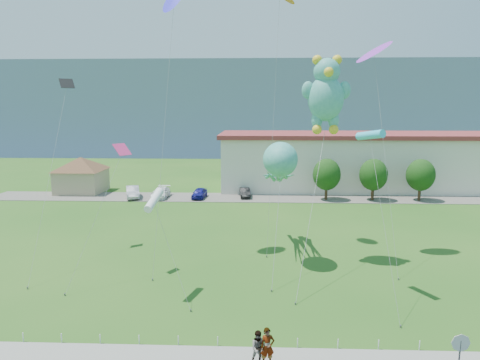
% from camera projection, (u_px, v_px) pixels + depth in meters
% --- Properties ---
extents(ground, '(160.00, 160.00, 0.00)m').
position_uv_depth(ground, '(239.00, 333.00, 22.76)').
color(ground, '#225417').
rests_on(ground, ground).
extents(parking_strip, '(70.00, 6.00, 0.06)m').
position_uv_depth(parking_strip, '(250.00, 198.00, 57.25)').
color(parking_strip, '#59544C').
rests_on(parking_strip, ground).
extents(hill_ridge, '(160.00, 50.00, 25.00)m').
position_uv_depth(hill_ridge, '(254.00, 107.00, 138.98)').
color(hill_ridge, slate).
rests_on(hill_ridge, ground).
extents(pavilion, '(9.20, 9.20, 5.00)m').
position_uv_depth(pavilion, '(81.00, 171.00, 60.63)').
color(pavilion, tan).
rests_on(pavilion, ground).
extents(warehouse, '(61.00, 15.00, 8.20)m').
position_uv_depth(warehouse, '(423.00, 160.00, 64.46)').
color(warehouse, beige).
rests_on(warehouse, ground).
extents(stop_sign, '(0.80, 0.07, 2.50)m').
position_uv_depth(stop_sign, '(460.00, 348.00, 17.95)').
color(stop_sign, slate).
rests_on(stop_sign, ground).
extents(rope_fence, '(26.05, 0.05, 0.50)m').
position_uv_depth(rope_fence, '(238.00, 342.00, 21.44)').
color(rope_fence, white).
rests_on(rope_fence, ground).
extents(tree_near, '(3.60, 3.60, 5.47)m').
position_uv_depth(tree_near, '(327.00, 175.00, 55.33)').
color(tree_near, '#3F2B19').
rests_on(tree_near, ground).
extents(tree_mid, '(3.60, 3.60, 5.47)m').
position_uv_depth(tree_mid, '(373.00, 175.00, 55.10)').
color(tree_mid, '#3F2B19').
rests_on(tree_mid, ground).
extents(tree_far, '(3.60, 3.60, 5.47)m').
position_uv_depth(tree_far, '(421.00, 175.00, 54.88)').
color(tree_far, '#3F2B19').
rests_on(tree_far, ground).
extents(pedestrian_left, '(0.72, 0.54, 1.80)m').
position_uv_depth(pedestrian_left, '(267.00, 347.00, 19.62)').
color(pedestrian_left, gray).
rests_on(pedestrian_left, sidewalk).
extents(pedestrian_right, '(0.86, 0.70, 1.63)m').
position_uv_depth(pedestrian_right, '(259.00, 348.00, 19.68)').
color(pedestrian_right, gray).
rests_on(pedestrian_right, sidewalk).
extents(parked_car_silver, '(3.02, 4.94, 1.54)m').
position_uv_depth(parked_car_silver, '(133.00, 192.00, 57.03)').
color(parked_car_silver, '#ACAAB1').
rests_on(parked_car_silver, parking_strip).
extents(parked_car_white, '(1.97, 4.73, 1.37)m').
position_uv_depth(parked_car_white, '(161.00, 193.00, 57.02)').
color(parked_car_white, white).
rests_on(parked_car_white, parking_strip).
extents(parked_car_blue, '(1.95, 4.06, 1.34)m').
position_uv_depth(parked_car_blue, '(199.00, 193.00, 56.80)').
color(parked_car_blue, navy).
rests_on(parked_car_blue, parking_strip).
extents(parked_car_black, '(1.65, 3.83, 1.23)m').
position_uv_depth(parked_car_black, '(245.00, 193.00, 57.43)').
color(parked_car_black, black).
rests_on(parked_car_black, parking_strip).
extents(octopus_kite, '(2.60, 11.63, 9.38)m').
position_uv_depth(octopus_kite, '(279.00, 167.00, 32.98)').
color(octopus_kite, teal).
rests_on(octopus_kite, ground).
extents(teddy_bear_kite, '(4.59, 9.35, 15.70)m').
position_uv_depth(teddy_bear_kite, '(326.00, 93.00, 31.79)').
color(teddy_bear_kite, teal).
rests_on(teddy_bear_kite, ground).
extents(small_kite_blue, '(1.80, 7.68, 20.97)m').
position_uv_depth(small_kite_blue, '(174.00, 5.00, 33.07)').
color(small_kite_blue, '#2E2AEF').
rests_on(small_kite_blue, ground).
extents(small_kite_white, '(2.85, 3.56, 6.63)m').
position_uv_depth(small_kite_white, '(154.00, 201.00, 26.55)').
color(small_kite_white, white).
rests_on(small_kite_white, ground).
extents(small_kite_purple, '(1.80, 7.08, 16.89)m').
position_uv_depth(small_kite_purple, '(375.00, 56.00, 33.33)').
color(small_kite_purple, purple).
rests_on(small_kite_purple, ground).
extents(small_kite_cyan, '(1.21, 5.88, 10.63)m').
position_uv_depth(small_kite_cyan, '(371.00, 136.00, 26.25)').
color(small_kite_cyan, '#35CBF1').
rests_on(small_kite_cyan, ground).
extents(small_kite_black, '(1.31, 10.10, 14.30)m').
position_uv_depth(small_kite_black, '(62.00, 106.00, 34.37)').
color(small_kite_black, black).
rests_on(small_kite_black, ground).
extents(small_kite_pink, '(3.37, 5.25, 9.39)m').
position_uv_depth(small_kite_pink, '(117.00, 163.00, 29.90)').
color(small_kite_pink, '#D93070').
rests_on(small_kite_pink, ground).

